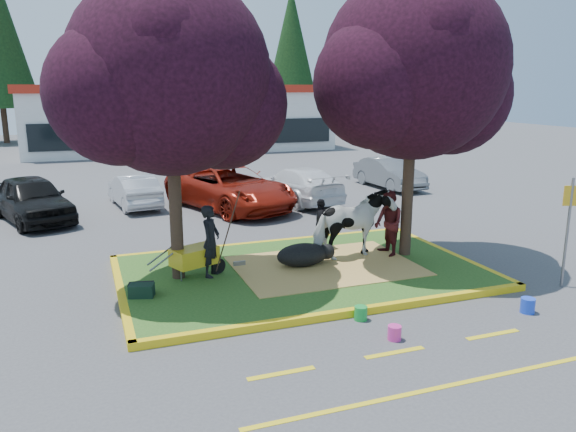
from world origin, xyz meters
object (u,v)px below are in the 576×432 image
object	(u,v)px
sign_post	(569,221)
car_silver	(134,190)
cow	(353,225)
car_black	(32,199)
wheelbarrow	(195,257)
bucket_blue	(528,305)
handler	(211,241)
bucket_green	(361,313)
calf	(302,255)
bucket_pink	(394,333)

from	to	relation	value
sign_post	car_silver	bearing A→B (deg)	144.34
cow	sign_post	world-z (taller)	sign_post
car_silver	car_black	bearing A→B (deg)	12.77
wheelbarrow	bucket_blue	world-z (taller)	wheelbarrow
handler	car_silver	size ratio (longest dim) A/B	0.45
sign_post	car_black	distance (m)	15.64
cow	car_black	size ratio (longest dim) A/B	0.46
wheelbarrow	bucket_green	xyz separation A→B (m)	(2.52, -3.15, -0.48)
cow	car_silver	xyz separation A→B (m)	(-4.43, 8.89, -0.41)
cow	wheelbarrow	bearing A→B (deg)	81.51
cow	calf	size ratio (longest dim) A/B	1.60
bucket_green	bucket_blue	distance (m)	3.32
bucket_green	car_black	bearing A→B (deg)	120.36
bucket_green	wheelbarrow	bearing A→B (deg)	128.72
bucket_blue	car_black	world-z (taller)	car_black
wheelbarrow	car_black	bearing A→B (deg)	93.87
bucket_pink	wheelbarrow	bearing A→B (deg)	123.08
car_silver	calf	bearing A→B (deg)	100.93
wheelbarrow	handler	bearing A→B (deg)	-38.37
calf	car_silver	distance (m)	9.55
sign_post	bucket_blue	bearing A→B (deg)	-132.57
sign_post	bucket_green	bearing A→B (deg)	-158.45
car_black	sign_post	bearing A→B (deg)	-62.71
bucket_pink	handler	bearing A→B (deg)	120.15
calf	car_silver	bearing A→B (deg)	128.36
calf	wheelbarrow	distance (m)	2.54
cow	bucket_pink	xyz separation A→B (m)	(-1.24, -4.12, -0.87)
bucket_blue	wheelbarrow	bearing A→B (deg)	145.37
bucket_green	bucket_blue	xyz separation A→B (m)	(3.22, -0.82, 0.01)
cow	calf	distance (m)	1.52
cow	bucket_green	size ratio (longest dim) A/B	7.55
wheelbarrow	bucket_green	world-z (taller)	wheelbarrow
cow	car_black	world-z (taller)	cow
wheelbarrow	sign_post	world-z (taller)	sign_post
bucket_green	car_black	distance (m)	12.56
calf	sign_post	size ratio (longest dim) A/B	0.52
sign_post	bucket_pink	xyz separation A→B (m)	(-4.86, -1.07, -1.36)
bucket_green	bucket_blue	size ratio (longest dim) A/B	0.90
sign_post	car_black	world-z (taller)	sign_post
cow	car_silver	size ratio (longest dim) A/B	0.56
handler	wheelbarrow	distance (m)	0.50
handler	bucket_green	world-z (taller)	handler
handler	wheelbarrow	size ratio (longest dim) A/B	0.92
calf	car_black	bearing A→B (deg)	148.88
sign_post	car_black	size ratio (longest dim) A/B	0.56
cow	car_silver	world-z (taller)	cow
bucket_pink	car_black	world-z (taller)	car_black
handler	bucket_blue	bearing A→B (deg)	-92.08
bucket_green	bucket_blue	world-z (taller)	bucket_blue
cow	calf	xyz separation A→B (m)	(-1.40, -0.17, -0.58)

